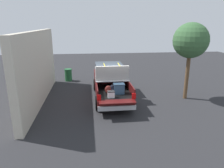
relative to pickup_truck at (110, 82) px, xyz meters
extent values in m
plane|color=#262628|center=(-0.38, 0.00, -0.98)|extent=(40.00, 40.00, 0.00)
cube|color=#470F0F|center=(-0.38, 0.00, -0.37)|extent=(5.50, 1.92, 0.48)
cube|color=black|center=(-1.58, 0.00, -0.11)|extent=(2.80, 1.80, 0.04)
cube|color=#470F0F|center=(-1.58, 0.93, 0.12)|extent=(2.80, 0.06, 0.50)
cube|color=#470F0F|center=(-1.58, -0.93, 0.12)|extent=(2.80, 0.06, 0.50)
cube|color=#470F0F|center=(-0.21, 0.00, 0.12)|extent=(0.06, 1.80, 0.50)
cube|color=#470F0F|center=(-3.25, 0.00, -0.11)|extent=(0.55, 1.80, 0.04)
cube|color=#B2B2B7|center=(-0.80, 0.00, 0.39)|extent=(1.25, 1.92, 0.04)
cube|color=#470F0F|center=(0.97, 0.00, 0.12)|extent=(2.30, 1.92, 0.50)
cube|color=#2D3842|center=(0.87, 0.00, 0.67)|extent=(1.94, 1.76, 0.60)
cube|color=#470F0F|center=(2.32, 0.00, 0.06)|extent=(0.40, 1.82, 0.38)
cube|color=#B2B2B7|center=(-3.10, 0.00, -0.49)|extent=(0.24, 1.92, 0.24)
cube|color=red|center=(-3.00, 0.88, 0.05)|extent=(0.06, 0.20, 0.28)
cube|color=red|center=(-3.00, -0.88, 0.05)|extent=(0.06, 0.20, 0.28)
cylinder|color=black|center=(1.37, 0.88, -0.59)|extent=(0.78, 0.30, 0.78)
cylinder|color=black|center=(1.37, -0.88, -0.59)|extent=(0.78, 0.30, 0.78)
cylinder|color=black|center=(-2.13, 0.88, -0.59)|extent=(0.78, 0.30, 0.78)
cylinder|color=black|center=(-2.13, -0.88, -0.59)|extent=(0.78, 0.30, 0.78)
cube|color=#335170|center=(-2.09, -0.25, 0.16)|extent=(0.40, 0.55, 0.50)
cube|color=#23394E|center=(-2.09, -0.25, 0.43)|extent=(0.44, 0.59, 0.05)
ellipsoid|color=black|center=(-2.10, 0.11, 0.16)|extent=(0.20, 0.33, 0.50)
ellipsoid|color=black|center=(-2.21, 0.11, 0.09)|extent=(0.09, 0.23, 0.22)
ellipsoid|color=maroon|center=(-2.12, 0.33, 0.14)|extent=(0.20, 0.37, 0.47)
ellipsoid|color=maroon|center=(-2.23, 0.33, 0.07)|extent=(0.09, 0.26, 0.21)
cube|color=white|center=(-2.68, 0.24, 0.06)|extent=(0.26, 0.34, 0.30)
cube|color=#262628|center=(-2.68, 0.24, 0.23)|extent=(0.28, 0.36, 0.04)
cube|color=#9E9993|center=(-0.80, 0.00, 0.62)|extent=(0.87, 1.91, 0.42)
cube|color=#9E9993|center=(-1.16, 0.00, 1.03)|extent=(0.16, 1.91, 0.40)
cube|color=#9E9993|center=(-0.75, 0.85, 0.94)|extent=(0.63, 0.20, 0.22)
cube|color=#9E9993|center=(-0.75, -0.85, 0.94)|extent=(0.63, 0.20, 0.22)
cube|color=yellow|center=(-0.80, 0.43, 1.24)|extent=(0.97, 0.03, 0.02)
cube|color=yellow|center=(-0.80, -0.43, 1.24)|extent=(0.97, 0.03, 0.02)
cube|color=beige|center=(-0.39, 4.25, 1.09)|extent=(8.77, 0.36, 4.14)
cylinder|color=brown|center=(-0.91, -4.63, 0.50)|extent=(0.23, 0.23, 2.96)
sphere|color=#375F35|center=(-0.91, -4.63, 2.60)|extent=(2.07, 2.07, 2.07)
cylinder|color=#1E592D|center=(4.08, 3.01, -0.53)|extent=(0.56, 0.56, 0.90)
cylinder|color=#1E592D|center=(4.08, 3.01, -0.04)|extent=(0.60, 0.60, 0.08)
camera|label=1|loc=(-12.62, 1.32, 3.58)|focal=33.27mm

